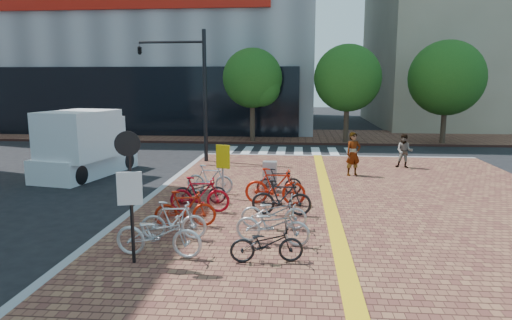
# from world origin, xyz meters

# --- Properties ---
(ground) EXTENTS (120.00, 120.00, 0.00)m
(ground) POSITION_xyz_m (0.00, 0.00, 0.00)
(ground) COLOR black
(ground) RESTS_ON ground
(kerb_west) EXTENTS (0.25, 34.00, 0.15)m
(kerb_west) POSITION_xyz_m (-4.00, -5.00, 0.08)
(kerb_west) COLOR gray
(kerb_west) RESTS_ON ground
(kerb_north) EXTENTS (14.00, 0.25, 0.15)m
(kerb_north) POSITION_xyz_m (3.00, 12.00, 0.08)
(kerb_north) COLOR gray
(kerb_north) RESTS_ON ground
(far_sidewalk) EXTENTS (70.00, 8.00, 0.15)m
(far_sidewalk) POSITION_xyz_m (0.00, 21.00, 0.07)
(far_sidewalk) COLOR brown
(far_sidewalk) RESTS_ON ground
(building_beige) EXTENTS (20.00, 18.00, 18.00)m
(building_beige) POSITION_xyz_m (18.00, 32.00, 9.00)
(building_beige) COLOR gray
(building_beige) RESTS_ON ground
(crosswalk) EXTENTS (7.50, 4.00, 0.01)m
(crosswalk) POSITION_xyz_m (0.50, 14.00, 0.01)
(crosswalk) COLOR silver
(crosswalk) RESTS_ON ground
(street_trees) EXTENTS (16.20, 4.60, 6.35)m
(street_trees) POSITION_xyz_m (5.04, 17.45, 4.10)
(street_trees) COLOR #38281E
(street_trees) RESTS_ON far_sidewalk
(bike_0) EXTENTS (2.03, 0.83, 1.05)m
(bike_0) POSITION_xyz_m (-2.08, -2.45, 0.67)
(bike_0) COLOR silver
(bike_0) RESTS_ON sidewalk
(bike_1) EXTENTS (1.66, 0.63, 0.97)m
(bike_1) POSITION_xyz_m (-2.05, -1.35, 0.64)
(bike_1) COLOR silver
(bike_1) RESTS_ON sidewalk
(bike_2) EXTENTS (1.70, 0.75, 0.99)m
(bike_2) POSITION_xyz_m (-2.01, -0.33, 0.65)
(bike_2) COLOR #B1220C
(bike_2) RESTS_ON sidewalk
(bike_3) EXTENTS (1.81, 0.60, 1.08)m
(bike_3) POSITION_xyz_m (-1.92, 1.07, 0.69)
(bike_3) COLOR #B50C1B
(bike_3) RESTS_ON sidewalk
(bike_4) EXTENTS (1.72, 0.84, 0.87)m
(bike_4) POSITION_xyz_m (-2.11, 1.98, 0.58)
(bike_4) COLOR black
(bike_4) RESTS_ON sidewalk
(bike_5) EXTENTS (1.70, 0.66, 1.00)m
(bike_5) POSITION_xyz_m (-2.07, 3.41, 0.65)
(bike_5) COLOR silver
(bike_5) RESTS_ON sidewalk
(bike_6) EXTENTS (1.65, 0.79, 0.83)m
(bike_6) POSITION_xyz_m (0.33, -2.55, 0.57)
(bike_6) COLOR black
(bike_6) RESTS_ON sidewalk
(bike_7) EXTENTS (1.91, 0.97, 0.96)m
(bike_7) POSITION_xyz_m (0.39, -1.42, 0.63)
(bike_7) COLOR #A7A8AC
(bike_7) RESTS_ON sidewalk
(bike_8) EXTENTS (1.75, 0.63, 0.92)m
(bike_8) POSITION_xyz_m (0.36, -0.29, 0.61)
(bike_8) COLOR #A5A5A9
(bike_8) RESTS_ON sidewalk
(bike_9) EXTENTS (1.75, 0.50, 1.05)m
(bike_9) POSITION_xyz_m (0.52, 0.97, 0.67)
(bike_9) COLOR black
(bike_9) RESTS_ON sidewalk
(bike_10) EXTENTS (1.98, 0.72, 1.17)m
(bike_10) POSITION_xyz_m (0.27, 2.15, 0.73)
(bike_10) COLOR red
(bike_10) RESTS_ON sidewalk
(bike_11) EXTENTS (1.60, 0.66, 0.93)m
(bike_11) POSITION_xyz_m (0.35, 3.32, 0.62)
(bike_11) COLOR black
(bike_11) RESTS_ON sidewalk
(pedestrian_a) EXTENTS (0.77, 0.66, 1.80)m
(pedestrian_a) POSITION_xyz_m (3.24, 6.94, 1.05)
(pedestrian_a) COLOR gray
(pedestrian_a) RESTS_ON sidewalk
(pedestrian_b) EXTENTS (0.88, 0.78, 1.52)m
(pedestrian_b) POSITION_xyz_m (5.74, 8.86, 0.91)
(pedestrian_b) COLOR #464D59
(pedestrian_b) RESTS_ON sidewalk
(utility_box) EXTENTS (0.50, 0.37, 1.07)m
(utility_box) POSITION_xyz_m (-0.01, 3.90, 0.68)
(utility_box) COLOR silver
(utility_box) RESTS_ON sidewalk
(yellow_sign) EXTENTS (0.48, 0.19, 1.80)m
(yellow_sign) POSITION_xyz_m (-1.50, 2.75, 1.40)
(yellow_sign) COLOR #B7B7BC
(yellow_sign) RESTS_ON sidewalk
(notice_sign) EXTENTS (0.52, 0.19, 2.86)m
(notice_sign) POSITION_xyz_m (-2.52, -2.88, 1.95)
(notice_sign) COLOR black
(notice_sign) RESTS_ON sidewalk
(traffic_light_pole) EXTENTS (3.36, 1.29, 6.25)m
(traffic_light_pole) POSITION_xyz_m (-4.94, 9.78, 4.47)
(traffic_light_pole) COLOR black
(traffic_light_pole) RESTS_ON sidewalk
(box_truck) EXTENTS (2.97, 5.18, 2.82)m
(box_truck) POSITION_xyz_m (-8.14, 6.66, 1.33)
(box_truck) COLOR white
(box_truck) RESTS_ON ground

